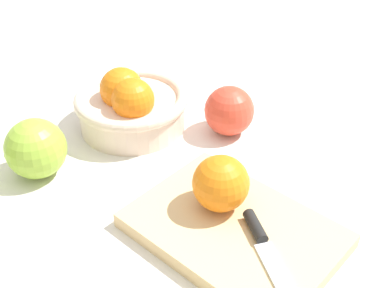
{
  "coord_description": "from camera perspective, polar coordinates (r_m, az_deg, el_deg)",
  "views": [
    {
      "loc": [
        0.33,
        -0.38,
        0.43
      ],
      "look_at": [
        0.02,
        0.06,
        0.04
      ],
      "focal_mm": 45.69,
      "sensor_mm": 36.0,
      "label": 1
    }
  ],
  "objects": [
    {
      "name": "ground_plane",
      "position": [
        0.66,
        -4.69,
        -4.83
      ],
      "size": [
        2.4,
        2.4,
        0.0
      ],
      "primitive_type": "plane",
      "color": "silver"
    },
    {
      "name": "bowl",
      "position": [
        0.76,
        -7.13,
        4.53
      ],
      "size": [
        0.18,
        0.18,
        0.1
      ],
      "color": "beige",
      "rests_on": "ground_plane"
    },
    {
      "name": "cutting_board",
      "position": [
        0.59,
        4.89,
        -10.03
      ],
      "size": [
        0.26,
        0.2,
        0.02
      ],
      "primitive_type": "cube",
      "rotation": [
        0.0,
        0.0,
        -0.13
      ],
      "color": "#DBB77F",
      "rests_on": "ground_plane"
    },
    {
      "name": "orange_on_board",
      "position": [
        0.58,
        3.47,
        -4.52
      ],
      "size": [
        0.07,
        0.07,
        0.07
      ],
      "primitive_type": "sphere",
      "color": "orange",
      "rests_on": "cutting_board"
    },
    {
      "name": "knife",
      "position": [
        0.55,
        8.68,
        -12.02
      ],
      "size": [
        0.13,
        0.11,
        0.01
      ],
      "color": "silver",
      "rests_on": "cutting_board"
    },
    {
      "name": "apple_back_center",
      "position": [
        0.74,
        4.36,
        3.9
      ],
      "size": [
        0.08,
        0.08,
        0.08
      ],
      "primitive_type": "sphere",
      "color": "#D6422D",
      "rests_on": "ground_plane"
    },
    {
      "name": "apple_front_left",
      "position": [
        0.69,
        -17.77,
        -0.51
      ],
      "size": [
        0.08,
        0.08,
        0.08
      ],
      "primitive_type": "sphere",
      "color": "#8EB738",
      "rests_on": "ground_plane"
    }
  ]
}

